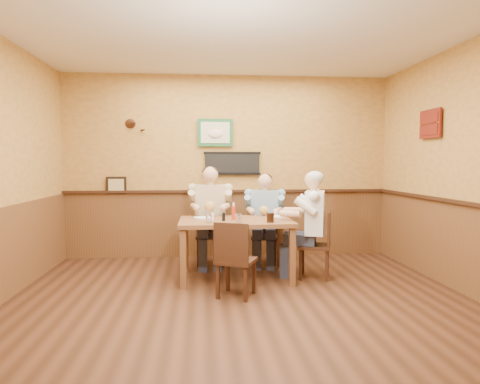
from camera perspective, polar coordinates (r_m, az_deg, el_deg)
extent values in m
plane|color=#351C10|center=(4.41, 0.52, -15.46)|extent=(5.00, 5.00, 0.00)
cube|color=silver|center=(4.36, 0.55, 21.77)|extent=(5.00, 5.00, 0.02)
cube|color=gold|center=(6.65, -1.59, 3.41)|extent=(5.00, 0.02, 2.80)
cube|color=gold|center=(1.69, 8.92, 1.63)|extent=(5.00, 0.02, 2.80)
cube|color=brown|center=(6.70, -1.56, -4.31)|extent=(5.00, 0.02, 1.00)
cube|color=black|center=(6.61, -1.04, 3.84)|extent=(0.88, 0.03, 0.34)
cube|color=#1F5A2D|center=(6.61, -3.32, 7.91)|extent=(0.54, 0.03, 0.42)
cube|color=black|center=(6.73, -16.17, 0.88)|extent=(0.30, 0.03, 0.26)
cube|color=maroon|center=(5.95, 24.03, 8.30)|extent=(0.03, 0.48, 0.36)
cube|color=brown|center=(5.36, -0.58, -3.97)|extent=(1.40, 0.90, 0.05)
cube|color=brown|center=(5.04, -7.59, -8.86)|extent=(0.07, 0.07, 0.70)
cube|color=brown|center=(5.14, 6.98, -8.59)|extent=(0.07, 0.07, 0.70)
cube|color=brown|center=(5.80, -7.25, -7.15)|extent=(0.07, 0.07, 0.70)
cube|color=brown|center=(5.89, 5.38, -6.96)|extent=(0.07, 0.07, 0.70)
cylinder|color=white|center=(5.09, -4.19, -3.52)|extent=(0.09, 0.09, 0.11)
cylinder|color=silver|center=(5.03, -0.21, -3.55)|extent=(0.10, 0.10, 0.11)
cylinder|color=black|center=(5.12, 4.07, -3.42)|extent=(0.11, 0.11, 0.12)
cylinder|color=red|center=(5.32, -0.86, -2.70)|extent=(0.06, 0.06, 0.19)
cylinder|color=white|center=(5.31, -3.68, -3.30)|extent=(0.04, 0.04, 0.09)
cylinder|color=black|center=(5.25, -2.20, -3.33)|extent=(0.04, 0.04, 0.10)
cylinder|color=silver|center=(5.50, -4.92, -3.44)|extent=(0.26, 0.26, 0.02)
cylinder|color=white|center=(5.65, 5.04, -3.23)|extent=(0.26, 0.26, 0.02)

